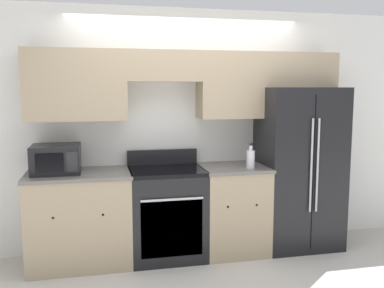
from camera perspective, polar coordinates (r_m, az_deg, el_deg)
The scene contains 8 objects.
ground_plane at distance 4.42m, azimuth 0.91°, elevation -15.91°, with size 12.00×12.00×0.00m, color beige.
wall_back at distance 4.65m, azimuth -0.60°, elevation 4.03°, with size 8.00×0.39×2.60m.
lower_cabinets_left at distance 4.45m, azimuth -14.72°, elevation -9.59°, with size 1.01×0.64×0.93m.
lower_cabinets_right at distance 4.66m, azimuth 5.45°, elevation -8.59°, with size 0.70×0.64×0.93m.
oven_range at distance 4.50m, azimuth -3.37°, elevation -9.11°, with size 0.76×0.65×1.09m.
refrigerator at distance 4.88m, azimuth 13.93°, elevation -3.06°, with size 0.85×0.73×1.76m.
microwave at distance 4.36m, azimuth -17.65°, elevation -1.91°, with size 0.46×0.42×0.27m.
bottle at distance 4.43m, azimuth 7.82°, elevation -1.94°, with size 0.08×0.08×0.26m.
Camera 1 is at (-0.95, -3.95, 1.76)m, focal length 40.00 mm.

